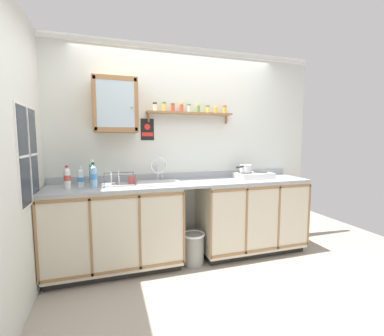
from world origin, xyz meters
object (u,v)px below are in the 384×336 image
Objects in this scene: hot_plate_stove at (254,175)px; bottle_opaque_white_2 at (67,178)px; sink at (158,184)px; dish_rack at (119,182)px; bottle_soda_green_1 at (93,174)px; trash_bin at (193,248)px; warning_sign at (147,130)px; saucepan at (245,168)px; wall_cabinet at (115,106)px; bottle_water_clear_3 at (81,178)px; bottle_water_blue_0 at (94,176)px; mug at (132,180)px.

bottle_opaque_white_2 is at bearing -178.31° from hot_plate_stove.
sink is 1.52× the size of dish_rack.
dish_rack is (0.26, -0.03, -0.10)m from bottle_soda_green_1.
sink is at bearing 155.18° from trash_bin.
warning_sign is at bearing 138.02° from trash_bin.
bottle_opaque_white_2 reaches higher than hot_plate_stove.
trash_bin is (0.37, -0.17, -0.75)m from sink.
saucepan is 0.47× the size of wall_cabinet.
bottle_soda_green_1 is 1.27× the size of bottle_water_clear_3.
wall_cabinet is at bearing 18.84° from bottle_opaque_white_2.
saucepan is at bearing -0.26° from bottle_water_clear_3.
bottle_soda_green_1 reaches higher than bottle_opaque_white_2.
sink is 1.91× the size of saucepan.
wall_cabinet is 0.47m from warning_sign.
bottle_opaque_white_2 is (-0.95, -0.08, 0.13)m from sink.
bottle_water_blue_0 is 0.45× the size of wall_cabinet.
bottle_opaque_white_2 is 0.66m from mug.
bottle_soda_green_1 is 0.81× the size of dish_rack.
bottle_opaque_white_2 is at bearing -161.16° from wall_cabinet.
hot_plate_stove is at bearing 10.18° from trash_bin.
sink reaches higher than bottle_water_blue_0.
hot_plate_stove is 1.32× the size of dish_rack.
dish_rack is at bearing 7.70° from bottle_opaque_white_2.
bottle_soda_green_1 reaches higher than bottle_water_blue_0.
sink is 2.22× the size of bottle_opaque_white_2.
saucepan is at bearing 2.30° from bottle_opaque_white_2.
sink is 0.89× the size of wall_cabinet.
bottle_soda_green_1 is at bearing 173.03° from dish_rack.
warning_sign reaches higher than trash_bin.
warning_sign reaches higher than bottle_water_clear_3.
bottle_soda_green_1 reaches higher than bottle_water_clear_3.
mug is at bearing 4.41° from bottle_opaque_white_2.
sink is 0.84m from bottle_water_clear_3.
warning_sign is (0.61, 0.36, 0.50)m from bottle_water_blue_0.
dish_rack reaches higher than mug.
trash_bin is (0.82, -0.26, -1.64)m from wall_cabinet.
mug is (0.40, 0.10, -0.08)m from bottle_water_blue_0.
hot_plate_stove is at bearing -0.71° from sink.
bottle_water_blue_0 is at bearing -169.50° from sink.
wall_cabinet is (0.38, 0.08, 0.77)m from bottle_water_clear_3.
dish_rack is (-0.44, -0.01, 0.05)m from sink.
dish_rack is (0.25, 0.12, -0.09)m from bottle_water_blue_0.
mug is (-1.54, -0.01, 0.01)m from hot_plate_stove.
bottle_soda_green_1 is (-1.95, 0.04, 0.09)m from hot_plate_stove.
saucepan is 1.58m from dish_rack.
warning_sign is at bearing 20.01° from bottle_opaque_white_2.
sink is 4.92× the size of mug.
dish_rack is 0.59× the size of wall_cabinet.
saucepan is at bearing 0.56° from dish_rack.
mug is (-0.30, -0.03, 0.06)m from sink.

